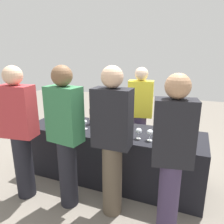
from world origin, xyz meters
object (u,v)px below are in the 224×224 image
(wine_glass_3, at_px, (120,127))
(wine_bottle_2, at_px, (102,117))
(wine_bottle_0, at_px, (78,113))
(server_pouring, at_px, (140,112))
(wine_glass_2, at_px, (109,124))
(guest_1, at_px, (66,134))
(wine_glass_1, at_px, (85,123))
(wine_glass_5, at_px, (150,133))
(wine_bottle_1, at_px, (92,116))
(guest_3, at_px, (172,155))
(wine_glass_4, at_px, (139,131))
(guest_2, at_px, (112,139))
(wine_glass_0, at_px, (67,119))
(guest_0, at_px, (19,130))
(wine_bottle_3, at_px, (130,119))

(wine_glass_3, bearing_deg, wine_bottle_2, 143.06)
(wine_bottle_0, bearing_deg, server_pouring, 31.32)
(wine_bottle_0, relative_size, wine_glass_2, 2.32)
(guest_1, bearing_deg, wine_glass_1, 105.50)
(wine_glass_3, bearing_deg, server_pouring, 86.36)
(wine_glass_1, bearing_deg, wine_glass_5, -4.27)
(wine_bottle_1, relative_size, wine_glass_3, 2.28)
(wine_bottle_1, height_order, wine_bottle_2, wine_bottle_2)
(wine_glass_1, height_order, guest_3, guest_3)
(wine_glass_5, height_order, server_pouring, server_pouring)
(wine_glass_3, xyz_separation_m, wine_glass_4, (0.26, -0.02, -0.01))
(guest_3, bearing_deg, server_pouring, 103.48)
(guest_2, relative_size, guest_3, 1.03)
(wine_glass_2, bearing_deg, wine_glass_1, -172.28)
(server_pouring, bearing_deg, wine_bottle_2, 43.28)
(wine_bottle_2, relative_size, guest_3, 0.21)
(guest_2, bearing_deg, server_pouring, 90.92)
(wine_glass_0, relative_size, guest_0, 0.08)
(wine_glass_0, distance_m, wine_glass_4, 1.09)
(wine_bottle_0, relative_size, wine_glass_1, 2.49)
(wine_glass_5, xyz_separation_m, guest_1, (-0.82, -0.52, 0.06))
(wine_glass_3, relative_size, guest_0, 0.09)
(wine_glass_2, xyz_separation_m, wine_glass_3, (0.17, -0.08, 0.01))
(wine_glass_5, bearing_deg, guest_0, -157.74)
(wine_glass_1, height_order, wine_glass_3, wine_glass_3)
(wine_bottle_1, bearing_deg, guest_0, -120.07)
(wine_bottle_2, relative_size, wine_glass_5, 2.41)
(wine_glass_1, height_order, wine_glass_5, wine_glass_5)
(wine_bottle_1, bearing_deg, wine_glass_2, -27.39)
(wine_glass_0, height_order, wine_glass_4, wine_glass_4)
(server_pouring, distance_m, guest_2, 1.31)
(wine_glass_3, relative_size, guest_1, 0.09)
(wine_bottle_2, height_order, wine_bottle_3, wine_bottle_2)
(wine_bottle_1, height_order, wine_glass_3, wine_bottle_1)
(wine_bottle_0, bearing_deg, wine_glass_5, -16.30)
(wine_glass_0, bearing_deg, wine_bottle_1, 30.14)
(wine_bottle_1, xyz_separation_m, wine_glass_2, (0.34, -0.18, -0.02))
(server_pouring, distance_m, guest_1, 1.46)
(wine_bottle_2, xyz_separation_m, server_pouring, (0.43, 0.55, -0.03))
(wine_bottle_2, bearing_deg, guest_1, -93.57)
(wine_bottle_3, xyz_separation_m, wine_glass_4, (0.22, -0.35, -0.03))
(guest_2, height_order, guest_3, guest_2)
(wine_glass_2, relative_size, server_pouring, 0.09)
(wine_glass_2, bearing_deg, wine_bottle_2, 135.53)
(wine_glass_4, bearing_deg, wine_bottle_3, 122.44)
(wine_glass_5, relative_size, server_pouring, 0.09)
(wine_glass_4, relative_size, guest_2, 0.08)
(wine_bottle_3, xyz_separation_m, guest_0, (-1.06, -0.94, 0.02))
(wine_bottle_2, bearing_deg, guest_3, -38.82)
(wine_glass_4, height_order, guest_3, guest_3)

